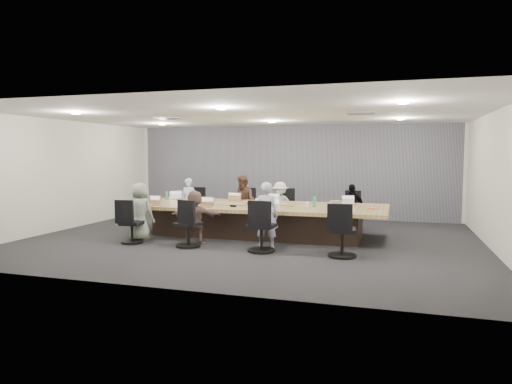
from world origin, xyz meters
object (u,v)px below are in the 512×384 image
(laptop_5, at_px, (205,207))
(chair_3, at_px, (352,214))
(chair_1, at_px, (248,210))
(laptop_6, at_px, (273,209))
(chair_6, at_px, (261,230))
(person_4, at_px, (140,212))
(laptop_2, at_px, (275,201))
(bottle_clear, at_px, (196,197))
(snack_packet, at_px, (372,209))
(mug_brown, at_px, (151,201))
(laptop_1, at_px, (237,200))
(bottle_green_right, at_px, (314,202))
(person_1, at_px, (244,201))
(stapler, at_px, (233,206))
(canvas_bag, at_px, (336,203))
(chair_0, at_px, (194,208))
(chair_2, at_px, (283,211))
(person_3, at_px, (351,208))
(chair_5, at_px, (188,228))
(bottle_green_left, at_px, (166,195))
(chair_4, at_px, (132,227))
(laptop_4, at_px, (153,205))
(conference_table, at_px, (257,219))
(person_2, at_px, (280,205))
(person_5, at_px, (195,217))
(person_6, at_px, (266,215))
(chair_7, at_px, (342,235))
(laptop_0, at_px, (180,198))
(laptop_3, at_px, (349,204))

(laptop_5, bearing_deg, chair_3, 37.97)
(chair_1, distance_m, laptop_6, 2.89)
(chair_6, height_order, person_4, person_4)
(laptop_2, distance_m, bottle_clear, 1.98)
(chair_6, distance_m, snack_packet, 2.57)
(mug_brown, height_order, snack_packet, mug_brown)
(laptop_1, xyz_separation_m, bottle_green_right, (2.17, -0.91, 0.12))
(person_1, xyz_separation_m, stapler, (0.42, -1.96, 0.09))
(chair_3, relative_size, person_4, 0.59)
(canvas_bag, bearing_deg, chair_0, 161.53)
(chair_2, bearing_deg, person_3, 156.50)
(laptop_1, xyz_separation_m, mug_brown, (-1.85, -1.13, 0.04))
(chair_5, xyz_separation_m, bottle_green_right, (2.37, 1.59, 0.46))
(bottle_green_left, bearing_deg, bottle_green_right, -8.33)
(laptop_1, bearing_deg, chair_4, 59.35)
(laptop_6, xyz_separation_m, bottle_green_left, (-3.25, 1.28, 0.10))
(laptop_4, relative_size, stapler, 2.13)
(conference_table, relative_size, person_2, 4.99)
(person_5, height_order, bottle_green_right, person_5)
(laptop_5, distance_m, canvas_bag, 3.01)
(laptop_2, distance_m, laptop_5, 2.01)
(chair_6, bearing_deg, bottle_green_left, 152.30)
(person_6, relative_size, stapler, 9.70)
(laptop_2, bearing_deg, conference_table, 76.47)
(chair_7, xyz_separation_m, laptop_5, (-3.18, 0.90, 0.32))
(chair_0, bearing_deg, laptop_0, 78.72)
(chair_4, height_order, person_2, person_2)
(chair_1, relative_size, chair_7, 0.93)
(chair_1, relative_size, chair_4, 1.08)
(laptop_6, xyz_separation_m, stapler, (-0.98, 0.19, 0.02))
(conference_table, relative_size, laptop_5, 19.19)
(chair_3, height_order, laptop_3, chair_3)
(canvas_bag, bearing_deg, chair_2, 138.35)
(laptop_0, xyz_separation_m, stapler, (2.04, -1.41, 0.02))
(chair_1, bearing_deg, chair_6, 122.22)
(snack_packet, bearing_deg, chair_5, -157.24)
(conference_table, distance_m, chair_7, 2.77)
(laptop_2, bearing_deg, laptop_1, 2.09)
(conference_table, height_order, laptop_3, laptop_3)
(person_2, xyz_separation_m, canvas_bag, (1.59, -1.06, 0.20))
(bottle_green_right, bearing_deg, laptop_0, 166.55)
(chair_0, relative_size, laptop_5, 2.42)
(laptop_2, xyz_separation_m, bottle_clear, (-1.86, -0.65, 0.11))
(chair_2, bearing_deg, laptop_0, 6.08)
(conference_table, xyz_separation_m, stapler, (-0.38, -0.61, 0.37))
(chair_0, distance_m, canvas_bag, 4.48)
(chair_7, bearing_deg, chair_3, 84.89)
(laptop_5, relative_size, bottle_clear, 1.34)
(chair_7, relative_size, laptop_3, 2.95)
(chair_3, bearing_deg, laptop_0, 13.24)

